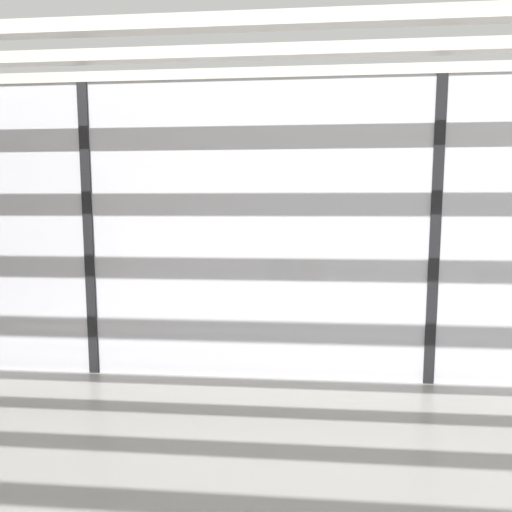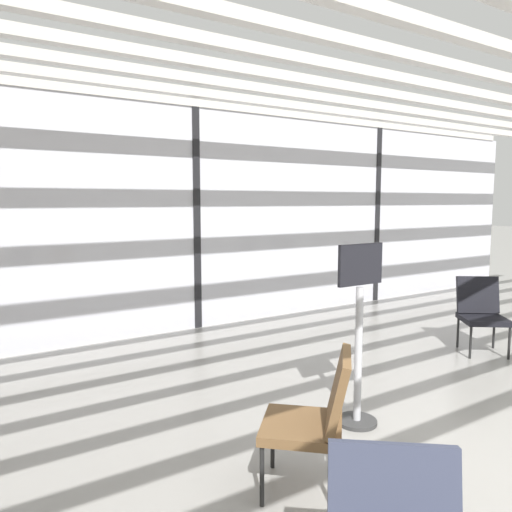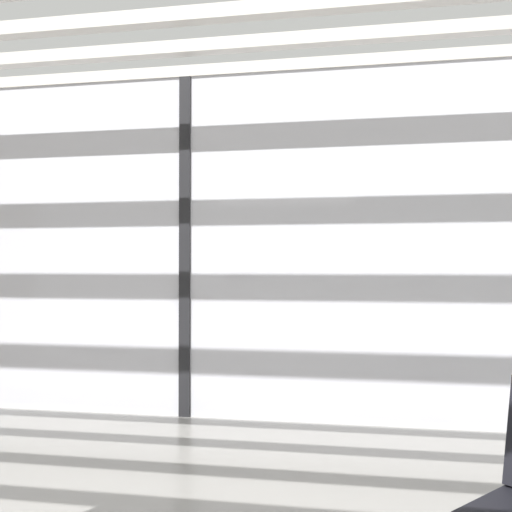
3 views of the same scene
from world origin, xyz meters
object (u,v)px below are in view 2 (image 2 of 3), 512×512
at_px(lounge_chair_0, 481,310).
at_px(lounge_chair_2, 317,413).
at_px(parked_airplane, 31,196).
at_px(info_sign, 359,340).

xyz_separation_m(lounge_chair_0, lounge_chair_2, (-3.43, -1.11, 0.00)).
distance_m(parked_airplane, lounge_chair_2, 9.00).
bearing_deg(info_sign, lounge_chair_2, -148.65).
bearing_deg(lounge_chair_2, parked_airplane, -135.28).
xyz_separation_m(parked_airplane, info_sign, (1.09, -8.37, -1.19)).
height_order(lounge_chair_2, info_sign, info_sign).
bearing_deg(parked_airplane, lounge_chair_2, -88.52).
height_order(parked_airplane, info_sign, parked_airplane).
height_order(parked_airplane, lounge_chair_2, parked_airplane).
height_order(lounge_chair_0, lounge_chair_2, same).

